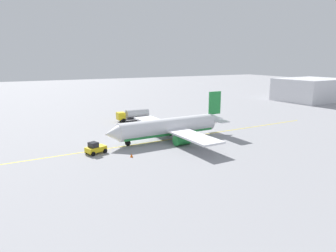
{
  "coord_description": "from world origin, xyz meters",
  "views": [
    {
      "loc": [
        29.48,
        57.31,
        17.18
      ],
      "look_at": [
        0.0,
        0.0,
        3.0
      ],
      "focal_mm": 33.21,
      "sensor_mm": 36.0,
      "label": 1
    }
  ],
  "objects_px": {
    "airplane": "(170,127)",
    "refueling_worker": "(141,121)",
    "fuel_tanker": "(134,115)",
    "pushback_tug": "(95,148)",
    "safety_cone_nose": "(132,156)"
  },
  "relations": [
    {
      "from": "airplane",
      "to": "refueling_worker",
      "type": "xyz_separation_m",
      "value": [
        -0.33,
        -17.12,
        -1.83
      ]
    },
    {
      "from": "fuel_tanker",
      "to": "pushback_tug",
      "type": "distance_m",
      "value": 30.76
    },
    {
      "from": "airplane",
      "to": "pushback_tug",
      "type": "relative_size",
      "value": 7.28
    },
    {
      "from": "airplane",
      "to": "safety_cone_nose",
      "type": "bearing_deg",
      "value": 33.52
    },
    {
      "from": "fuel_tanker",
      "to": "airplane",
      "type": "bearing_deg",
      "value": 88.84
    },
    {
      "from": "fuel_tanker",
      "to": "refueling_worker",
      "type": "relative_size",
      "value": 5.74
    },
    {
      "from": "safety_cone_nose",
      "to": "pushback_tug",
      "type": "bearing_deg",
      "value": -44.68
    },
    {
      "from": "pushback_tug",
      "to": "safety_cone_nose",
      "type": "relative_size",
      "value": 6.79
    },
    {
      "from": "airplane",
      "to": "pushback_tug",
      "type": "xyz_separation_m",
      "value": [
        16.83,
        2.71,
        -1.65
      ]
    },
    {
      "from": "airplane",
      "to": "safety_cone_nose",
      "type": "height_order",
      "value": "airplane"
    },
    {
      "from": "safety_cone_nose",
      "to": "airplane",
      "type": "bearing_deg",
      "value": -146.48
    },
    {
      "from": "fuel_tanker",
      "to": "pushback_tug",
      "type": "relative_size",
      "value": 2.41
    },
    {
      "from": "fuel_tanker",
      "to": "safety_cone_nose",
      "type": "height_order",
      "value": "fuel_tanker"
    },
    {
      "from": "safety_cone_nose",
      "to": "refueling_worker",
      "type": "bearing_deg",
      "value": -115.84
    },
    {
      "from": "airplane",
      "to": "fuel_tanker",
      "type": "relative_size",
      "value": 3.02
    }
  ]
}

